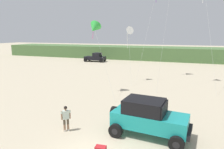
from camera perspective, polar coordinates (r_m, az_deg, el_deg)
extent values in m
cube|color=#4C703D|center=(50.68, 17.25, 5.52)|extent=(90.00, 8.61, 2.96)
cube|color=teal|center=(12.77, 10.34, -12.36)|extent=(4.57, 2.29, 0.90)
cube|color=teal|center=(12.35, 17.95, -11.72)|extent=(1.27, 1.80, 0.12)
cube|color=black|center=(12.55, 8.91, -8.58)|extent=(2.47, 1.99, 0.80)
cube|color=black|center=(12.30, 14.34, -9.41)|extent=(0.27, 1.67, 0.72)
cube|color=black|center=(12.56, 20.71, -14.72)|extent=(0.39, 1.81, 0.28)
cylinder|color=black|center=(13.46, 0.63, -10.45)|extent=(0.38, 0.80, 0.77)
cylinder|color=black|center=(13.67, 18.74, -13.88)|extent=(0.87, 0.39, 0.84)
cylinder|color=black|center=(13.67, 18.74, -13.88)|extent=(0.41, 0.36, 0.38)
cylinder|color=black|center=(11.83, 17.44, -17.92)|extent=(0.87, 0.39, 0.84)
cylinder|color=black|center=(11.83, 17.44, -17.92)|extent=(0.41, 0.36, 0.38)
cylinder|color=black|center=(14.40, 4.49, -11.97)|extent=(0.87, 0.39, 0.84)
cylinder|color=black|center=(14.40, 4.49, -11.97)|extent=(0.41, 0.36, 0.38)
cylinder|color=black|center=(12.67, 1.01, -15.32)|extent=(0.87, 0.39, 0.84)
cylinder|color=black|center=(12.67, 1.01, -15.32)|extent=(0.41, 0.36, 0.38)
cylinder|color=#8C664C|center=(13.79, -13.01, -14.13)|extent=(0.14, 0.14, 0.49)
cylinder|color=#4C4233|center=(13.62, -13.09, -12.63)|extent=(0.15, 0.15, 0.36)
cube|color=silver|center=(13.91, -13.00, -14.79)|extent=(0.25, 0.27, 0.10)
cylinder|color=#8C664C|center=(13.81, -12.08, -14.03)|extent=(0.14, 0.14, 0.49)
cylinder|color=#4C4233|center=(13.65, -12.15, -12.53)|extent=(0.15, 0.15, 0.36)
cube|color=silver|center=(13.93, -12.08, -14.69)|extent=(0.25, 0.27, 0.10)
cube|color=silver|center=(13.46, -12.70, -10.83)|extent=(0.47, 0.46, 0.54)
cylinder|color=#8C664C|center=(13.44, -13.79, -10.97)|extent=(0.09, 0.09, 0.56)
cylinder|color=silver|center=(13.37, -13.83, -10.21)|extent=(0.11, 0.11, 0.16)
cylinder|color=#8C664C|center=(13.50, -11.61, -10.76)|extent=(0.09, 0.09, 0.56)
cylinder|color=silver|center=(13.43, -11.65, -10.01)|extent=(0.11, 0.11, 0.16)
cylinder|color=#8C664C|center=(13.35, -12.76, -9.59)|extent=(0.10, 0.10, 0.08)
sphere|color=#8C664C|center=(13.30, -12.79, -9.01)|extent=(0.21, 0.21, 0.21)
sphere|color=black|center=(13.28, -12.78, -8.95)|extent=(0.21, 0.21, 0.21)
cube|color=black|center=(45.90, -4.75, 4.53)|extent=(4.62, 1.95, 0.76)
cube|color=black|center=(45.60, -4.13, 5.51)|extent=(1.62, 1.82, 0.84)
cylinder|color=black|center=(46.21, -2.11, 4.13)|extent=(0.76, 0.27, 0.76)
cylinder|color=black|center=(44.28, -3.09, 3.81)|extent=(0.76, 0.27, 0.76)
cylinder|color=black|center=(47.66, -6.28, 4.29)|extent=(0.76, 0.27, 0.76)
cylinder|color=black|center=(45.78, -7.40, 3.98)|extent=(0.76, 0.27, 0.76)
cylinder|color=silver|center=(23.49, 14.93, 14.94)|extent=(0.95, 4.68, 15.41)
cone|color=white|center=(26.64, 4.63, 11.91)|extent=(1.50, 1.39, 1.28)
cylinder|color=white|center=(26.69, 4.27, 9.34)|extent=(0.05, 0.32, 1.91)
cylinder|color=silver|center=(25.23, 5.01, 4.70)|extent=(1.25, 2.94, 6.37)
cylinder|color=silver|center=(27.25, 9.73, 11.46)|extent=(1.50, 5.45, 12.44)
cylinder|color=silver|center=(24.56, 25.64, 8.66)|extent=(1.54, 5.17, 10.80)
cone|color=green|center=(20.85, -4.97, 12.71)|extent=(1.48, 1.56, 1.71)
cylinder|color=#E04C93|center=(20.91, -5.32, 10.91)|extent=(0.05, 0.19, 0.75)
cylinder|color=silver|center=(19.45, -2.14, 3.12)|extent=(2.99, 2.20, 6.59)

